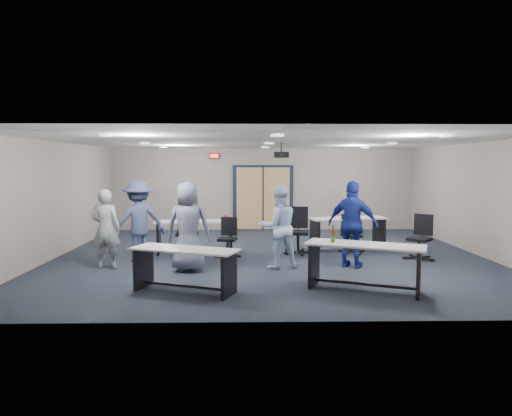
{
  "coord_description": "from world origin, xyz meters",
  "views": [
    {
      "loc": [
        -0.54,
        -10.6,
        2.16
      ],
      "look_at": [
        -0.33,
        -0.3,
        1.18
      ],
      "focal_mm": 32.0,
      "sensor_mm": 36.0,
      "label": 1
    }
  ],
  "objects_px": {
    "table_front_left": "(185,262)",
    "person_gray": "(106,229)",
    "table_front_right": "(364,258)",
    "chair_back_a": "(187,232)",
    "table_back_left": "(195,231)",
    "person_plaid": "(188,226)",
    "chair_loose_right": "(419,237)",
    "chair_back_c": "(298,231)",
    "person_lightblue": "(278,227)",
    "chair_back_d": "(352,234)",
    "table_back_right": "(348,228)",
    "person_back": "(139,221)",
    "chair_back_b": "(227,238)",
    "person_navy": "(353,224)"
  },
  "relations": [
    {
      "from": "table_front_left",
      "to": "person_gray",
      "type": "height_order",
      "value": "person_gray"
    },
    {
      "from": "table_front_right",
      "to": "chair_back_a",
      "type": "xyz_separation_m",
      "value": [
        -3.43,
        3.08,
        0.02
      ]
    },
    {
      "from": "table_back_left",
      "to": "chair_back_a",
      "type": "distance_m",
      "value": 0.36
    },
    {
      "from": "table_front_right",
      "to": "person_plaid",
      "type": "height_order",
      "value": "person_plaid"
    },
    {
      "from": "chair_back_a",
      "to": "chair_loose_right",
      "type": "relative_size",
      "value": 1.13
    },
    {
      "from": "table_back_left",
      "to": "chair_back_a",
      "type": "height_order",
      "value": "chair_back_a"
    },
    {
      "from": "table_front_left",
      "to": "person_plaid",
      "type": "xyz_separation_m",
      "value": [
        -0.13,
        1.54,
        0.4
      ]
    },
    {
      "from": "table_front_left",
      "to": "chair_back_c",
      "type": "distance_m",
      "value": 4.05
    },
    {
      "from": "chair_loose_right",
      "to": "person_lightblue",
      "type": "height_order",
      "value": "person_lightblue"
    },
    {
      "from": "chair_back_a",
      "to": "person_gray",
      "type": "xyz_separation_m",
      "value": [
        -1.51,
        -1.3,
        0.25
      ]
    },
    {
      "from": "chair_back_d",
      "to": "person_lightblue",
      "type": "distance_m",
      "value": 2.5
    },
    {
      "from": "table_back_right",
      "to": "person_back",
      "type": "bearing_deg",
      "value": -176.75
    },
    {
      "from": "chair_loose_right",
      "to": "person_back",
      "type": "xyz_separation_m",
      "value": [
        -6.34,
        -0.07,
        0.4
      ]
    },
    {
      "from": "chair_loose_right",
      "to": "person_back",
      "type": "relative_size",
      "value": 0.56
    },
    {
      "from": "table_back_right",
      "to": "chair_loose_right",
      "type": "bearing_deg",
      "value": -57.03
    },
    {
      "from": "chair_back_d",
      "to": "person_plaid",
      "type": "relative_size",
      "value": 0.52
    },
    {
      "from": "chair_back_a",
      "to": "table_front_left",
      "type": "bearing_deg",
      "value": -86.74
    },
    {
      "from": "table_front_right",
      "to": "chair_back_b",
      "type": "distance_m",
      "value": 3.8
    },
    {
      "from": "table_front_left",
      "to": "person_gray",
      "type": "xyz_separation_m",
      "value": [
        -1.88,
        1.81,
        0.32
      ]
    },
    {
      "from": "chair_back_d",
      "to": "person_navy",
      "type": "relative_size",
      "value": 0.52
    },
    {
      "from": "table_front_right",
      "to": "chair_back_a",
      "type": "relative_size",
      "value": 1.81
    },
    {
      "from": "table_front_left",
      "to": "chair_back_c",
      "type": "height_order",
      "value": "chair_back_c"
    },
    {
      "from": "table_back_left",
      "to": "person_navy",
      "type": "distance_m",
      "value": 3.87
    },
    {
      "from": "table_back_left",
      "to": "chair_back_d",
      "type": "bearing_deg",
      "value": -6.38
    },
    {
      "from": "person_plaid",
      "to": "person_back",
      "type": "bearing_deg",
      "value": -33.11
    },
    {
      "from": "table_back_left",
      "to": "chair_back_c",
      "type": "relative_size",
      "value": 1.78
    },
    {
      "from": "table_back_left",
      "to": "chair_back_d",
      "type": "distance_m",
      "value": 3.84
    },
    {
      "from": "table_back_left",
      "to": "person_plaid",
      "type": "bearing_deg",
      "value": -92.79
    },
    {
      "from": "chair_loose_right",
      "to": "person_lightblue",
      "type": "xyz_separation_m",
      "value": [
        -3.27,
        -0.75,
        0.35
      ]
    },
    {
      "from": "person_gray",
      "to": "table_front_left",
      "type": "bearing_deg",
      "value": 138.21
    },
    {
      "from": "chair_back_b",
      "to": "person_navy",
      "type": "xyz_separation_m",
      "value": [
        2.68,
        -1.13,
        0.45
      ]
    },
    {
      "from": "table_back_right",
      "to": "person_gray",
      "type": "distance_m",
      "value": 5.9
    },
    {
      "from": "table_back_right",
      "to": "table_back_left",
      "type": "bearing_deg",
      "value": 174.15
    },
    {
      "from": "chair_back_d",
      "to": "person_back",
      "type": "bearing_deg",
      "value": -178.41
    },
    {
      "from": "chair_back_a",
      "to": "person_gray",
      "type": "relative_size",
      "value": 0.69
    },
    {
      "from": "table_front_right",
      "to": "chair_back_c",
      "type": "relative_size",
      "value": 1.85
    },
    {
      "from": "table_front_right",
      "to": "person_gray",
      "type": "relative_size",
      "value": 1.25
    },
    {
      "from": "table_back_right",
      "to": "chair_back_d",
      "type": "distance_m",
      "value": 0.53
    },
    {
      "from": "chair_back_a",
      "to": "chair_loose_right",
      "type": "xyz_separation_m",
      "value": [
        5.35,
        -0.56,
        -0.06
      ]
    },
    {
      "from": "table_back_left",
      "to": "chair_back_a",
      "type": "bearing_deg",
      "value": -120.96
    },
    {
      "from": "table_front_right",
      "to": "table_back_right",
      "type": "bearing_deg",
      "value": 104.61
    },
    {
      "from": "table_back_right",
      "to": "person_navy",
      "type": "xyz_separation_m",
      "value": [
        -0.36,
        -2.08,
        0.36
      ]
    },
    {
      "from": "table_back_left",
      "to": "chair_back_a",
      "type": "xyz_separation_m",
      "value": [
        -0.16,
        -0.32,
        0.03
      ]
    },
    {
      "from": "chair_back_c",
      "to": "chair_loose_right",
      "type": "height_order",
      "value": "chair_back_c"
    },
    {
      "from": "person_navy",
      "to": "person_back",
      "type": "relative_size",
      "value": 1.0
    },
    {
      "from": "chair_back_c",
      "to": "person_navy",
      "type": "distance_m",
      "value": 1.85
    },
    {
      "from": "person_plaid",
      "to": "person_lightblue",
      "type": "height_order",
      "value": "person_plaid"
    },
    {
      "from": "chair_back_a",
      "to": "person_plaid",
      "type": "height_order",
      "value": "person_plaid"
    },
    {
      "from": "person_gray",
      "to": "person_navy",
      "type": "relative_size",
      "value": 0.91
    },
    {
      "from": "table_front_right",
      "to": "table_back_left",
      "type": "distance_m",
      "value": 4.72
    }
  ]
}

